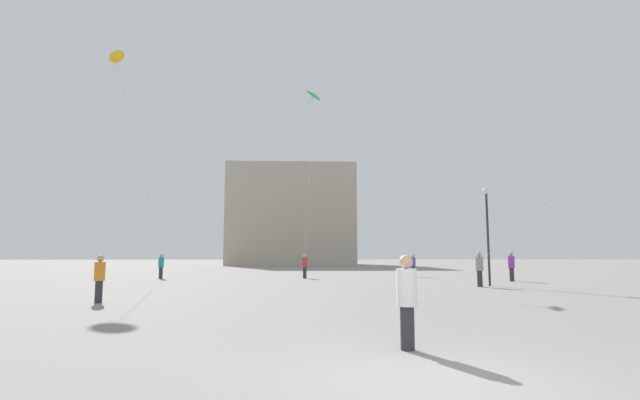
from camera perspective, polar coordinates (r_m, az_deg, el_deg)
ground_plane at (r=6.78m, az=13.25°, el=-20.56°), size 300.00×300.00×0.00m
person_in_grey at (r=25.77m, az=18.73°, el=-7.73°), size 0.39×0.39×1.80m
person_in_teal at (r=34.35m, az=-18.68°, el=-7.45°), size 0.37×0.37×1.71m
person_in_white at (r=8.59m, az=10.45°, el=-11.51°), size 0.36×0.36×1.65m
person_in_orange at (r=18.13m, az=-25.12°, el=-8.37°), size 0.36×0.36×1.64m
person_in_blue at (r=36.14m, az=11.20°, el=-7.64°), size 0.37×0.37×1.68m
person_in_red at (r=33.13m, az=-1.86°, el=-7.88°), size 0.36×0.36×1.67m
person_in_purple at (r=31.79m, az=22.14°, el=-7.29°), size 0.40×0.40×1.83m
kite_emerald_diamond at (r=33.28m, az=-0.75°, el=12.51°), size 1.36×2.45×11.73m
kite_amber_diamond at (r=36.79m, az=-23.38°, el=15.47°), size 3.95×1.85×14.39m
building_left_hall at (r=77.05m, az=-3.42°, el=-2.09°), size 19.87×16.73×15.40m
lamppost_west at (r=26.73m, az=19.58°, el=-2.27°), size 0.36×0.36×5.25m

